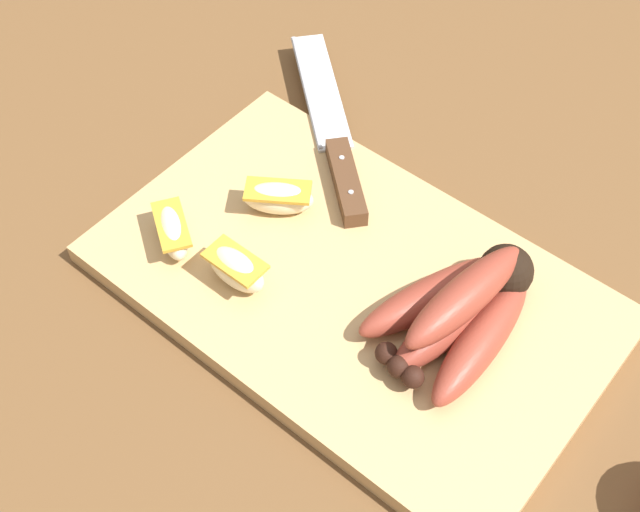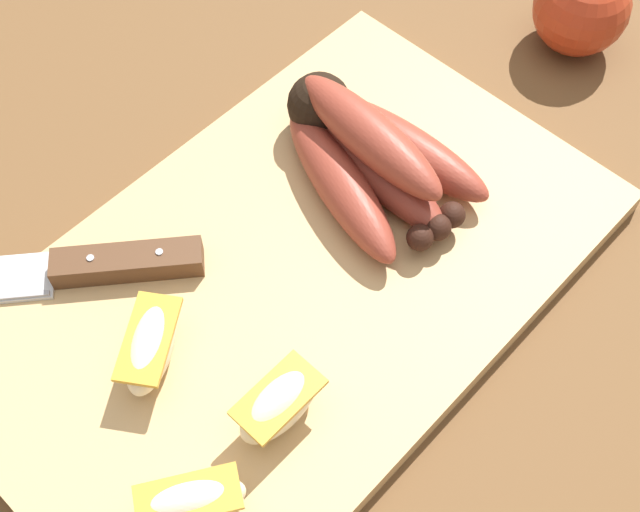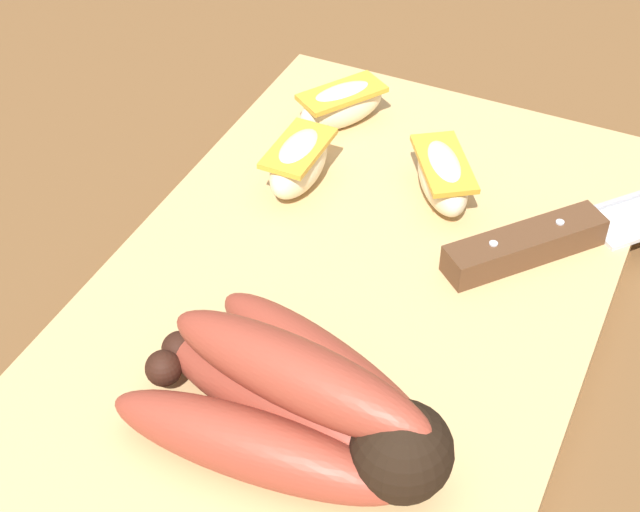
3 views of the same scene
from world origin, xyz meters
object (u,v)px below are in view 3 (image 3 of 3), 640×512
(banana_bunch, at_px, (303,404))
(apple_wedge_middle, at_px, (342,105))
(chefs_knife, at_px, (593,226))
(apple_wedge_near, at_px, (299,162))
(apple_wedge_far, at_px, (441,176))

(banana_bunch, height_order, apple_wedge_middle, banana_bunch)
(banana_bunch, xyz_separation_m, chefs_knife, (-0.21, 0.09, -0.02))
(chefs_knife, distance_m, apple_wedge_near, 0.18)
(banana_bunch, distance_m, apple_wedge_middle, 0.26)
(apple_wedge_near, distance_m, apple_wedge_far, 0.09)
(banana_bunch, bearing_deg, chefs_knife, 156.21)
(apple_wedge_middle, height_order, apple_wedge_far, apple_wedge_far)
(banana_bunch, relative_size, apple_wedge_near, 2.74)
(apple_wedge_near, relative_size, apple_wedge_far, 0.85)
(chefs_knife, height_order, apple_wedge_near, apple_wedge_near)
(chefs_knife, bearing_deg, apple_wedge_middle, -102.76)
(apple_wedge_near, height_order, apple_wedge_far, apple_wedge_near)
(apple_wedge_middle, distance_m, apple_wedge_far, 0.10)
(apple_wedge_near, bearing_deg, banana_bunch, 26.53)
(banana_bunch, bearing_deg, apple_wedge_middle, -159.93)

